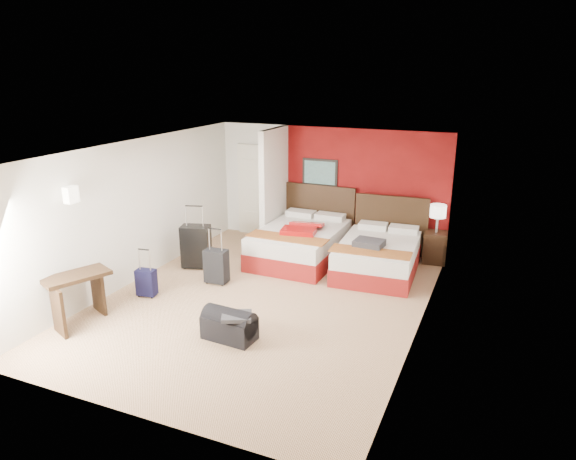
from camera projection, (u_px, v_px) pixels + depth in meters
The scene contains 17 objects.
ground at pixel (264, 300), 8.62m from camera, with size 6.50×6.50×0.00m, color tan.
room_walls at pixel (229, 199), 10.01m from camera, with size 5.02×6.52×2.50m.
red_accent_panel at pixel (364, 190), 10.80m from camera, with size 3.50×0.04×2.50m, color maroon.
partition_wall at pixel (274, 189), 10.91m from camera, with size 0.12×1.20×2.50m, color silver.
entry_door at pixel (255, 190), 11.78m from camera, with size 0.82×0.06×2.05m, color silver.
bed_left at pixel (300, 244), 10.36m from camera, with size 1.50×2.14×0.64m, color silver.
bed_right at pixel (378, 257), 9.71m from camera, with size 1.38×1.98×0.59m, color white.
red_suitcase_open at pixel (303, 228), 10.12m from camera, with size 0.64×0.88×0.11m, color #A20D0E.
jacket_bundle at pixel (369, 243), 9.38m from camera, with size 0.51×0.41×0.12m, color #37383C.
nightstand at pixel (435, 247), 10.23m from camera, with size 0.44×0.44×0.61m, color black.
table_lamp at pixel (437, 219), 10.06m from camera, with size 0.31×0.31×0.55m, color white.
suitcase_black at pixel (196, 248), 9.93m from camera, with size 0.53×0.33×0.80m, color black.
suitcase_charcoal at pixel (216, 267), 9.23m from camera, with size 0.40×0.25×0.59m, color black.
suitcase_navy at pixel (147, 284), 8.72m from camera, with size 0.32×0.19×0.44m, color black.
duffel_bag at pixel (229, 327), 7.36m from camera, with size 0.74×0.39×0.37m, color black.
jacket_draped at pixel (237, 316), 7.19m from camera, with size 0.41×0.34×0.05m, color #343539.
desk at pixel (79, 299), 7.77m from camera, with size 0.47×0.94×0.78m, color black.
Camera 1 is at (3.46, -7.09, 3.68)m, focal length 32.62 mm.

